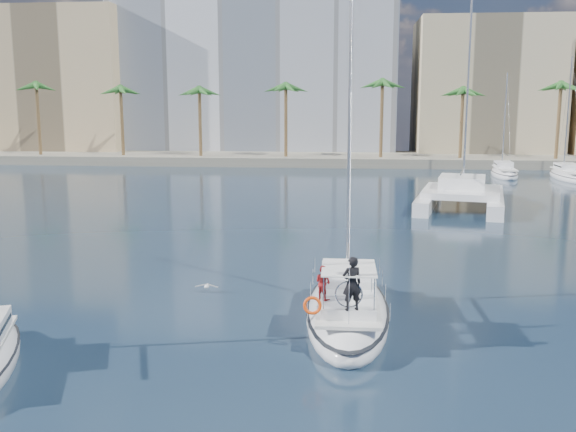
# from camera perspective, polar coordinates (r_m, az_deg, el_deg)

# --- Properties ---
(ground) EXTENTS (160.00, 160.00, 0.00)m
(ground) POSITION_cam_1_polar(r_m,az_deg,el_deg) (28.94, 0.57, -6.77)
(ground) COLOR black
(ground) RESTS_ON ground
(quay) EXTENTS (120.00, 14.00, 1.20)m
(quay) POSITION_cam_1_polar(r_m,az_deg,el_deg) (88.96, 3.90, 5.10)
(quay) COLOR gray
(quay) RESTS_ON ground
(building_modern) EXTENTS (42.00, 16.00, 28.00)m
(building_modern) POSITION_cam_1_polar(r_m,az_deg,el_deg) (101.75, -2.77, 13.30)
(building_modern) COLOR silver
(building_modern) RESTS_ON ground
(building_tan_left) EXTENTS (22.00, 14.00, 22.00)m
(building_tan_left) POSITION_cam_1_polar(r_m,az_deg,el_deg) (106.30, -19.62, 10.99)
(building_tan_left) COLOR tan
(building_tan_left) RESTS_ON ground
(building_beige) EXTENTS (20.00, 14.00, 20.00)m
(building_beige) POSITION_cam_1_polar(r_m,az_deg,el_deg) (99.56, 17.10, 10.64)
(building_beige) COLOR tan
(building_beige) RESTS_ON ground
(palm_left) EXTENTS (3.60, 3.60, 12.30)m
(palm_left) POSITION_cam_1_polar(r_m,az_deg,el_deg) (92.07, -18.17, 10.83)
(palm_left) COLOR brown
(palm_left) RESTS_ON ground
(palm_centre) EXTENTS (3.60, 3.60, 12.30)m
(palm_centre) POSITION_cam_1_polar(r_m,az_deg,el_deg) (84.63, 3.91, 11.41)
(palm_centre) COLOR brown
(palm_centre) RESTS_ON ground
(main_sloop) EXTENTS (3.30, 10.03, 14.85)m
(main_sloop) POSITION_cam_1_polar(r_m,az_deg,el_deg) (25.26, 5.28, -8.18)
(main_sloop) COLOR silver
(main_sloop) RESTS_ON ground
(catamaran) EXTENTS (8.97, 13.88, 18.59)m
(catamaran) POSITION_cam_1_polar(r_m,az_deg,el_deg) (53.52, 15.18, 2.02)
(catamaran) COLOR silver
(catamaran) RESTS_ON ground
(seagull) EXTENTS (1.05, 0.45, 0.19)m
(seagull) POSITION_cam_1_polar(r_m,az_deg,el_deg) (28.97, -7.23, -6.20)
(seagull) COLOR silver
(seagull) RESTS_ON ground
(moored_yacht_a) EXTENTS (3.37, 9.52, 11.90)m
(moored_yacht_a) POSITION_cam_1_polar(r_m,az_deg,el_deg) (77.11, 18.65, 3.37)
(moored_yacht_a) COLOR silver
(moored_yacht_a) RESTS_ON ground
(moored_yacht_b) EXTENTS (3.32, 10.83, 13.72)m
(moored_yacht_b) POSITION_cam_1_polar(r_m,az_deg,el_deg) (76.97, 23.71, 3.03)
(moored_yacht_b) COLOR silver
(moored_yacht_b) RESTS_ON ground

